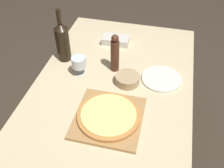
{
  "coord_description": "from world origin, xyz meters",
  "views": [
    {
      "loc": [
        0.26,
        -1.03,
        1.79
      ],
      "look_at": [
        0.01,
        0.03,
        0.79
      ],
      "focal_mm": 42.0,
      "sensor_mm": 36.0,
      "label": 1
    }
  ],
  "objects_px": {
    "pizza": "(109,115)",
    "wine_bottle": "(63,41)",
    "small_bowl": "(127,79)",
    "pepper_mill": "(115,54)",
    "wine_glass": "(79,63)"
  },
  "relations": [
    {
      "from": "wine_bottle",
      "to": "wine_glass",
      "type": "xyz_separation_m",
      "value": [
        0.15,
        -0.13,
        -0.05
      ]
    },
    {
      "from": "wine_glass",
      "to": "small_bowl",
      "type": "distance_m",
      "value": 0.31
    },
    {
      "from": "pizza",
      "to": "wine_glass",
      "type": "distance_m",
      "value": 0.41
    },
    {
      "from": "pizza",
      "to": "pepper_mill",
      "type": "distance_m",
      "value": 0.42
    },
    {
      "from": "wine_glass",
      "to": "pepper_mill",
      "type": "bearing_deg",
      "value": 24.99
    },
    {
      "from": "pizza",
      "to": "wine_bottle",
      "type": "relative_size",
      "value": 0.93
    },
    {
      "from": "pizza",
      "to": "wine_bottle",
      "type": "distance_m",
      "value": 0.61
    },
    {
      "from": "wine_bottle",
      "to": "small_bowl",
      "type": "relative_size",
      "value": 2.42
    },
    {
      "from": "small_bowl",
      "to": "pepper_mill",
      "type": "bearing_deg",
      "value": 133.77
    },
    {
      "from": "pizza",
      "to": "wine_bottle",
      "type": "height_order",
      "value": "wine_bottle"
    },
    {
      "from": "wine_bottle",
      "to": "small_bowl",
      "type": "xyz_separation_m",
      "value": [
        0.45,
        -0.14,
        -0.11
      ]
    },
    {
      "from": "pizza",
      "to": "small_bowl",
      "type": "height_order",
      "value": "small_bowl"
    },
    {
      "from": "pizza",
      "to": "wine_bottle",
      "type": "bearing_deg",
      "value": 133.01
    },
    {
      "from": "wine_glass",
      "to": "small_bowl",
      "type": "bearing_deg",
      "value": -2.22
    },
    {
      "from": "wine_glass",
      "to": "pizza",
      "type": "bearing_deg",
      "value": -49.86
    }
  ]
}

